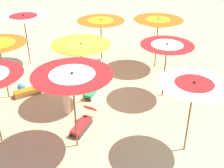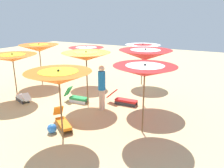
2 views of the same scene
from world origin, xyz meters
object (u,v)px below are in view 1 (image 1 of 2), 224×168
object	(u,v)px
lounger_2	(29,90)
lounger_3	(92,90)
beach_umbrella_4	(81,49)
beach_umbrella_7	(73,81)
beach_umbrella_6	(193,90)
beach_umbrella_0	(158,24)
beach_ball	(21,87)
beachgoer_0	(65,88)
beach_umbrella_3	(167,49)
lounger_0	(83,123)
beach_umbrella_1	(101,24)
lounger_1	(93,63)
beach_umbrella_2	(24,20)

from	to	relation	value
lounger_2	lounger_3	bearing A→B (deg)	149.98
beach_umbrella_4	beach_umbrella_7	distance (m)	2.43
beach_umbrella_6	beach_umbrella_7	size ratio (longest dim) A/B	0.93
beach_umbrella_0	beach_ball	distance (m)	6.34
beach_umbrella_0	beachgoer_0	size ratio (longest dim) A/B	1.23
beach_umbrella_0	beach_umbrella_6	world-z (taller)	beach_umbrella_6
beach_umbrella_4	beachgoer_0	distance (m)	1.44
beach_umbrella_4	lounger_2	size ratio (longest dim) A/B	1.88
beach_umbrella_3	beach_umbrella_6	world-z (taller)	beach_umbrella_6
beach_umbrella_6	lounger_2	bearing A→B (deg)	85.30
lounger_0	beach_ball	bearing A→B (deg)	-109.72
beach_umbrella_4	lounger_2	bearing A→B (deg)	101.32
beach_umbrella_4	lounger_2	world-z (taller)	beach_umbrella_4
lounger_0	lounger_3	distance (m)	2.12
lounger_0	lounger_2	world-z (taller)	lounger_2
beach_ball	beach_umbrella_1	bearing A→B (deg)	-24.49
beach_ball	beach_umbrella_0	bearing A→B (deg)	-42.29
beach_umbrella_7	beach_umbrella_3	bearing A→B (deg)	-20.28
lounger_2	beachgoer_0	distance (m)	2.20
lounger_1	lounger_2	bearing A→B (deg)	-178.90
beach_umbrella_1	beach_umbrella_2	bearing A→B (deg)	115.64
beach_umbrella_3	beachgoer_0	bearing A→B (deg)	133.75
beachgoer_0	beach_ball	world-z (taller)	beachgoer_0
lounger_2	beach_ball	xyz separation A→B (m)	(0.07, 0.46, -0.04)
beach_umbrella_6	lounger_2	world-z (taller)	beach_umbrella_6
beach_umbrella_2	lounger_2	distance (m)	3.51
beach_umbrella_0	beach_umbrella_4	world-z (taller)	beach_umbrella_4
beach_umbrella_0	beach_umbrella_1	distance (m)	2.52
beach_umbrella_4	beachgoer_0	bearing A→B (deg)	168.11
beach_umbrella_4	lounger_1	xyz separation A→B (m)	(2.77, 1.12, -1.95)
beach_umbrella_6	lounger_2	distance (m)	6.50
beach_umbrella_2	lounger_2	world-z (taller)	beach_umbrella_2
beach_umbrella_2	beachgoer_0	bearing A→B (deg)	-124.73
beach_umbrella_0	beach_umbrella_3	distance (m)	2.61
beach_umbrella_6	beachgoer_0	world-z (taller)	beach_umbrella_6
beach_umbrella_3	lounger_1	size ratio (longest dim) A/B	1.79
lounger_2	beach_umbrella_1	bearing A→B (deg)	-163.31
beach_umbrella_0	beach_umbrella_4	bearing A→B (deg)	160.98
beach_umbrella_6	lounger_3	size ratio (longest dim) A/B	2.01
beach_umbrella_3	lounger_0	size ratio (longest dim) A/B	1.56
beach_umbrella_7	beach_ball	world-z (taller)	beach_umbrella_7
beach_umbrella_1	beach_umbrella_6	world-z (taller)	beach_umbrella_6
lounger_3	beach_ball	size ratio (longest dim) A/B	3.58
beach_umbrella_1	beachgoer_0	world-z (taller)	beach_umbrella_1
lounger_1	lounger_2	size ratio (longest dim) A/B	0.96
lounger_1	lounger_2	world-z (taller)	lounger_2
beach_umbrella_4	lounger_1	distance (m)	3.57
beach_umbrella_0	beach_umbrella_3	size ratio (longest dim) A/B	1.06
lounger_3	beach_umbrella_3	bearing A→B (deg)	109.29
beach_umbrella_3	lounger_2	xyz separation A→B (m)	(-2.18, 4.71, -1.74)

